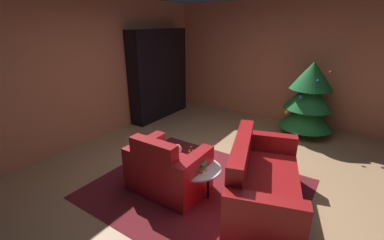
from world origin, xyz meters
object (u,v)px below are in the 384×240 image
Objects in this scene: armchair_red at (167,170)px; couch_red at (261,185)px; bookshelf_unit at (162,76)px; decorated_tree at (309,98)px; book_stack_on_table at (198,166)px; bottle_on_table at (191,156)px; coffee_table at (197,170)px.

armchair_red is 0.54× the size of couch_red.
bookshelf_unit is 3.26m from decorated_tree.
couch_red reaches higher than book_stack_on_table.
couch_red reaches higher than armchair_red.
bottle_on_table is at bearing 147.41° from book_stack_on_table.
decorated_tree is (0.72, 2.94, 0.31)m from book_stack_on_table.
book_stack_on_table is (0.03, -0.04, 0.10)m from coffee_table.
bottle_on_table is (-0.15, 0.08, 0.14)m from coffee_table.
couch_red reaches higher than coffee_table.
book_stack_on_table is at bearing -32.59° from bottle_on_table.
bookshelf_unit is 2.03× the size of armchair_red.
bottle_on_table is at bearing 40.90° from armchair_red.
coffee_table is (0.40, 0.14, 0.06)m from armchair_red.
armchair_red is 4.61× the size of book_stack_on_table.
coffee_table is at bearing -42.81° from bookshelf_unit.
decorated_tree reaches higher than book_stack_on_table.
coffee_table is at bearing -27.18° from bottle_on_table.
armchair_red reaches higher than bottle_on_table.
couch_red is at bearing 19.12° from book_stack_on_table.
armchair_red is 3.29m from decorated_tree.
book_stack_on_table is at bearing -160.88° from couch_red.
decorated_tree is (-0.04, 2.68, 0.46)m from couch_red.
couch_red is at bearing 16.75° from armchair_red.
bookshelf_unit is 9.37× the size of book_stack_on_table.
book_stack_on_table is 0.15× the size of decorated_tree.
bookshelf_unit is 3.38m from coffee_table.
coffee_table is 0.22m from bottle_on_table.
bottle_on_table is at bearing 152.82° from coffee_table.
couch_red is at bearing -32.29° from bookshelf_unit.
decorated_tree reaches higher than armchair_red.
decorated_tree reaches higher than bottle_on_table.
bottle_on_table is (0.25, 0.21, 0.20)m from armchair_red.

